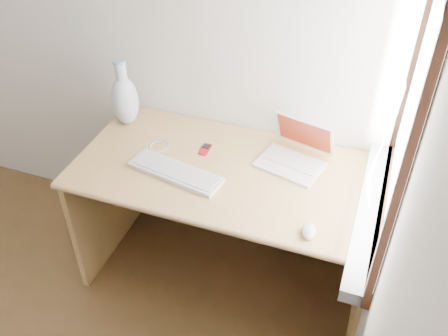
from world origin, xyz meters
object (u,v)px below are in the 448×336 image
(desk, at_px, (234,193))
(vase, at_px, (125,99))
(external_keyboard, at_px, (175,172))
(laptop, at_px, (292,153))

(desk, bearing_deg, vase, 170.54)
(desk, xyz_separation_m, external_keyboard, (-0.22, -0.20, 0.23))
(laptop, relative_size, external_keyboard, 0.71)
(laptop, xyz_separation_m, external_keyboard, (-0.49, -0.28, -0.04))
(desk, relative_size, laptop, 4.33)
(laptop, bearing_deg, external_keyboard, -136.54)
(laptop, height_order, vase, vase)
(desk, bearing_deg, laptop, 16.28)
(laptop, bearing_deg, desk, -149.89)
(laptop, xyz_separation_m, vase, (-0.90, 0.03, 0.10))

